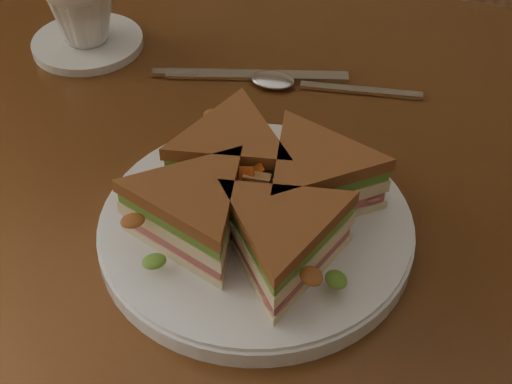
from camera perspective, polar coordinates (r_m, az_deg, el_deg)
table at (r=0.74m, az=-1.21°, el=-4.10°), size 1.20×0.80×0.75m
plate at (r=0.60m, az=-0.00°, el=-2.93°), size 0.26×0.26×0.02m
sandwich_wedges at (r=0.58m, az=0.00°, el=-0.36°), size 0.25×0.25×0.06m
crisps_mound at (r=0.58m, az=0.00°, el=-0.65°), size 0.09×0.09×0.05m
spoon at (r=0.77m, az=3.05°, el=8.70°), size 0.18×0.05×0.01m
knife at (r=0.79m, az=-1.00°, el=9.30°), size 0.21×0.07×0.00m
saucer at (r=0.86m, az=-13.31°, el=11.53°), size 0.13×0.13×0.01m
coffee_cup at (r=0.84m, az=-13.77°, el=13.97°), size 0.10×0.10×0.07m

